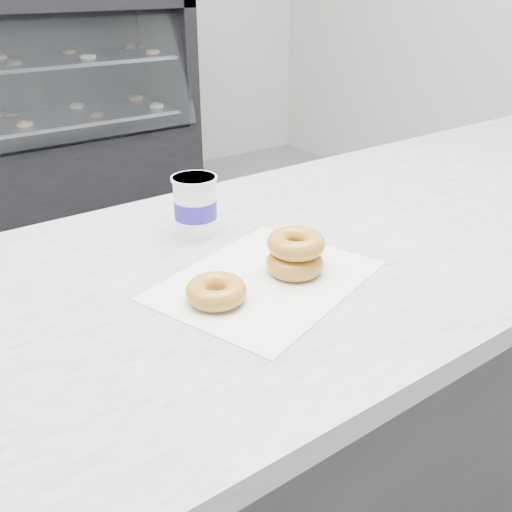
{
  "coord_description": "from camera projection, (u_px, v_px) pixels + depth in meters",
  "views": [
    {
      "loc": [
        -0.6,
        -1.31,
        1.34
      ],
      "look_at": [
        -0.13,
        -0.66,
        0.94
      ],
      "focal_mm": 40.0,
      "sensor_mm": 36.0,
      "label": 1
    }
  ],
  "objects": [
    {
      "name": "donut_single",
      "position": [
        216.0,
        291.0,
        0.85
      ],
      "size": [
        0.1,
        0.1,
        0.03
      ],
      "primitive_type": "torus",
      "rotation": [
        0.0,
        0.0,
        0.09
      ],
      "color": "#B87E32",
      "rests_on": "wax_paper"
    },
    {
      "name": "wax_paper",
      "position": [
        266.0,
        280.0,
        0.92
      ],
      "size": [
        0.4,
        0.35,
        0.0
      ],
      "primitive_type": "cube",
      "rotation": [
        0.0,
        0.0,
        0.31
      ],
      "color": "silver",
      "rests_on": "counter"
    },
    {
      "name": "coffee_cup",
      "position": [
        195.0,
        205.0,
        1.06
      ],
      "size": [
        0.08,
        0.08,
        0.11
      ],
      "rotation": [
        0.0,
        0.0,
        -0.07
      ],
      "color": "white",
      "rests_on": "counter"
    },
    {
      "name": "donut_stack",
      "position": [
        295.0,
        253.0,
        0.93
      ],
      "size": [
        0.14,
        0.14,
        0.07
      ],
      "color": "#B87E32",
      "rests_on": "wax_paper"
    },
    {
      "name": "ground",
      "position": [
        170.0,
        431.0,
        1.87
      ],
      "size": [
        5.0,
        5.0,
        0.0
      ],
      "primitive_type": "plane",
      "color": "gray",
      "rests_on": "ground"
    },
    {
      "name": "counter",
      "position": [
        288.0,
        434.0,
        1.23
      ],
      "size": [
        3.06,
        0.76,
        0.9
      ],
      "color": "#333335",
      "rests_on": "ground"
    }
  ]
}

